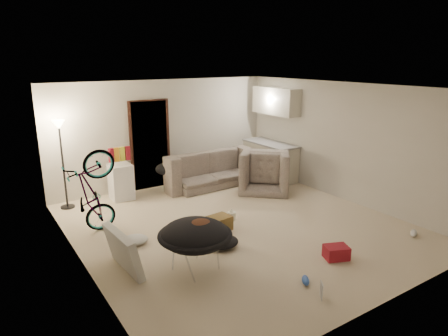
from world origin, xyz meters
TOP-DOWN VIEW (x-y plane):
  - floor at (0.00, 0.00)m, footprint 5.50×6.00m
  - ceiling at (0.00, 0.00)m, footprint 5.50×6.00m
  - wall_back at (0.00, 3.01)m, footprint 5.50×0.02m
  - wall_front at (0.00, -3.01)m, footprint 5.50×0.02m
  - wall_left at (-2.76, 0.00)m, footprint 0.02×6.00m
  - wall_right at (2.76, 0.00)m, footprint 0.02×6.00m
  - doorway at (-0.40, 2.97)m, footprint 0.85×0.10m
  - door_trim at (-0.40, 2.94)m, footprint 0.97×0.04m
  - floor_lamp at (-2.40, 2.65)m, footprint 0.28×0.28m
  - kitchen_counter at (2.43, 2.00)m, footprint 0.60×1.50m
  - counter_top at (2.43, 2.00)m, footprint 0.64×1.54m
  - kitchen_uppers at (2.56, 2.00)m, footprint 0.38×1.40m
  - sofa at (0.74, 2.45)m, footprint 2.22×0.91m
  - armchair at (1.78, 1.39)m, footprint 1.45×1.44m
  - bicycle at (-2.30, 1.06)m, footprint 1.56×0.71m
  - book_asset at (-0.48, -2.55)m, footprint 0.27×0.26m
  - mini_fridge at (-1.28, 2.55)m, footprint 0.46×0.46m
  - snack_box_0 at (-1.45, 2.55)m, footprint 0.11×0.09m
  - snack_box_1 at (-1.33, 2.55)m, footprint 0.11×0.09m
  - snack_box_2 at (-1.21, 2.55)m, footprint 0.10×0.07m
  - snack_box_3 at (-1.09, 2.55)m, footprint 0.11×0.08m
  - saucer_chair at (-1.42, -0.98)m, footprint 1.07×1.07m
  - hoodie at (-1.37, -1.01)m, footprint 0.58×0.53m
  - sofa_drape at (-0.21, 2.45)m, footprint 0.65×0.57m
  - tv_box at (-2.30, -0.43)m, footprint 0.30×0.95m
  - drink_case_a at (-0.41, 0.01)m, footprint 0.48×0.36m
  - drink_case_b at (0.54, -1.87)m, footprint 0.43×0.38m
  - juicer at (0.05, 0.25)m, footprint 0.16×0.16m
  - newspaper at (-0.98, 0.37)m, footprint 0.68×0.68m
  - book_blue at (-1.09, -0.17)m, footprint 0.34×0.34m
  - book_white at (-1.10, 0.17)m, footprint 0.23×0.29m
  - shoe_1 at (-1.12, 2.55)m, footprint 0.32×0.23m
  - shoe_2 at (-0.35, -2.12)m, footprint 0.23×0.25m
  - shoe_4 at (2.30, -2.05)m, footprint 0.28×0.22m
  - clothes_lump_a at (-0.70, -0.59)m, footprint 0.57×0.50m
  - clothes_lump_c at (-1.85, 0.32)m, footprint 0.52×0.47m

SIDE VIEW (x-z plane):
  - floor at x=0.00m, z-range -0.02..0.00m
  - newspaper at x=-0.98m, z-range 0.00..0.01m
  - book_asset at x=-0.48m, z-range 0.00..0.02m
  - book_white at x=-1.10m, z-range 0.00..0.03m
  - book_blue at x=-1.09m, z-range 0.00..0.03m
  - shoe_2 at x=-0.35m, z-range 0.00..0.09m
  - shoe_4 at x=2.30m, z-range 0.00..0.10m
  - shoe_1 at x=-1.12m, z-range 0.00..0.11m
  - clothes_lump_c at x=-1.85m, z-range 0.00..0.13m
  - clothes_lump_a at x=-0.70m, z-range 0.00..0.17m
  - juicer at x=0.05m, z-range -0.02..0.21m
  - drink_case_b at x=0.54m, z-range 0.00..0.20m
  - drink_case_a at x=-0.41m, z-range 0.00..0.26m
  - tv_box at x=-2.30m, z-range 0.00..0.63m
  - sofa at x=0.74m, z-range 0.00..0.64m
  - armchair at x=1.78m, z-range 0.00..0.71m
  - mini_fridge at x=-1.28m, z-range 0.00..0.77m
  - bicycle at x=-2.30m, z-range -0.04..0.85m
  - kitchen_counter at x=2.43m, z-range 0.00..0.88m
  - saucer_chair at x=-1.42m, z-range 0.07..0.83m
  - sofa_drape at x=-0.21m, z-range 0.40..0.68m
  - hoodie at x=-1.37m, z-range 0.55..0.77m
  - counter_top at x=2.43m, z-range 0.88..0.92m
  - snack_box_0 at x=-1.45m, z-range 0.85..1.15m
  - snack_box_1 at x=-1.33m, z-range 0.85..1.15m
  - snack_box_2 at x=-1.21m, z-range 0.85..1.15m
  - snack_box_3 at x=-1.09m, z-range 0.85..1.15m
  - doorway at x=-0.40m, z-range 0.00..2.04m
  - door_trim at x=-0.40m, z-range -0.03..2.07m
  - wall_back at x=0.00m, z-range 0.00..2.50m
  - wall_front at x=0.00m, z-range 0.00..2.50m
  - wall_left at x=-2.76m, z-range 0.00..2.50m
  - wall_right at x=2.76m, z-range 0.00..2.50m
  - floor_lamp at x=-2.40m, z-range 0.40..2.21m
  - kitchen_uppers at x=2.56m, z-range 1.62..2.27m
  - ceiling at x=0.00m, z-range 2.50..2.52m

